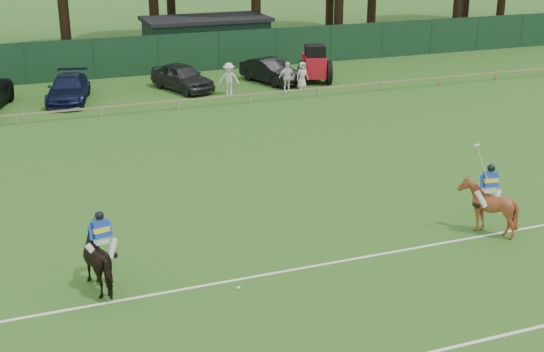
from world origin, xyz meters
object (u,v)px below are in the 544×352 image
spectator_right (302,75)px  sedan_navy (68,89)px  horse_dark (103,259)px  horse_chestnut (487,207)px  utility_shed (206,39)px  spectator_left (229,79)px  tractor (314,65)px  estate_black (271,71)px  spectator_mid (287,77)px  polo_ball (238,288)px  hatch_grey (182,77)px

spectator_right → sedan_navy: bearing=164.7°
horse_dark → horse_chestnut: size_ratio=1.14×
utility_shed → sedan_navy: bearing=-140.6°
sedan_navy → spectator_left: spectator_left is taller
horse_dark → tractor: tractor is taller
tractor → spectator_left: bearing=-151.7°
spectator_left → tractor: (5.75, 1.15, 0.18)m
sedan_navy → tractor: bearing=12.0°
horse_dark → spectator_left: size_ratio=1.11×
horse_chestnut → estate_black: bearing=-84.7°
horse_dark → spectator_mid: spectator_mid is taller
polo_ball → spectator_left: bearing=72.9°
spectator_mid → spectator_right: 1.28m
sedan_navy → hatch_grey: bearing=17.6°
estate_black → polo_ball: size_ratio=47.97×
spectator_mid → hatch_grey: bearing=147.3°
sedan_navy → tractor: tractor is taller
hatch_grey → spectator_left: bearing=-61.5°
spectator_mid → tractor: tractor is taller
estate_black → spectator_right: bearing=-80.5°
sedan_navy → utility_shed: utility_shed is taller
horse_chestnut → spectator_mid: (1.36, 20.28, -0.00)m
horse_dark → spectator_right: horse_dark is taller
horse_dark → hatch_grey: (7.84, 22.26, -0.07)m
sedan_navy → spectator_left: 8.76m
sedan_navy → estate_black: size_ratio=1.14×
spectator_left → utility_shed: 9.93m
hatch_grey → estate_black: 5.46m
tractor → hatch_grey: bearing=-168.7°
spectator_left → spectator_mid: bearing=10.3°
spectator_left → hatch_grey: bearing=160.5°
estate_black → spectator_mid: bearing=-108.9°
hatch_grey → polo_ball: bearing=-120.9°
polo_ball → horse_dark: bearing=157.1°
estate_black → polo_ball: (-9.95, -23.73, -0.67)m
estate_black → tractor: bearing=-37.4°
sedan_navy → spectator_right: size_ratio=3.12×
tractor → horse_chestnut: bearing=-83.0°
utility_shed → tractor: utility_shed is taller
horse_dark → spectator_right: 24.81m
utility_shed → tractor: (4.24, -8.64, -0.45)m
sedan_navy → spectator_mid: 12.06m
horse_dark → horse_chestnut: horse_chestnut is taller
hatch_grey → spectator_mid: size_ratio=2.61×
horse_chestnut → polo_ball: size_ratio=19.37×
horse_chestnut → spectator_left: (-1.88, 20.94, 0.03)m
horse_chestnut → sedan_navy: (-10.51, 22.40, -0.16)m
spectator_mid → spectator_right: bearing=16.7°
spectator_left → polo_ball: size_ratio=19.96×
horse_chestnut → estate_black: 22.99m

